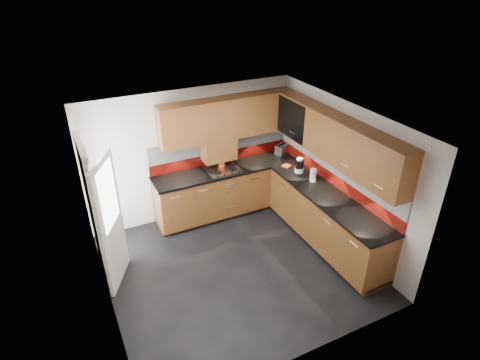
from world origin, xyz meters
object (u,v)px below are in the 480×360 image
utensil_pot (221,161)px  food_processor (299,166)px  gas_hob (223,169)px  toaster (282,149)px

utensil_pot → food_processor: utensil_pot is taller
gas_hob → food_processor: food_processor is taller
utensil_pot → food_processor: (1.14, -0.81, 0.03)m
utensil_pot → toaster: (1.26, -0.02, -0.01)m
gas_hob → toaster: (1.30, 0.11, 0.08)m
gas_hob → food_processor: size_ratio=2.12×
food_processor → toaster: bearing=81.0°
toaster → food_processor: 0.80m
gas_hob → utensil_pot: 0.16m
food_processor → gas_hob: bearing=150.0°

